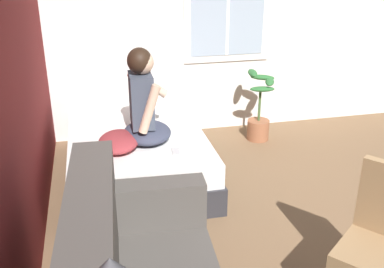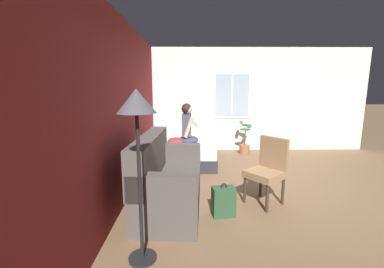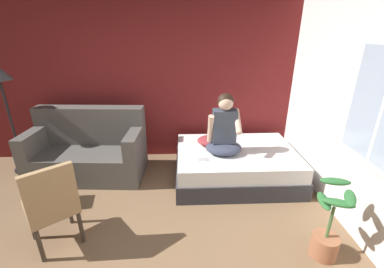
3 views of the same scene
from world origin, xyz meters
name	(u,v)px [view 1 (image 1 of 3)]	position (x,y,z in m)	size (l,w,h in m)	color
ground_plane	(368,244)	(0.00, 0.00, 0.00)	(40.00, 40.00, 0.00)	brown
wall_side_with_window	(256,18)	(2.68, 0.01, 1.35)	(0.19, 6.37, 2.70)	silver
bed	(137,155)	(1.53, 1.63, 0.24)	(1.81, 1.33, 0.48)	#2D2D33
person_seated	(144,105)	(1.31, 1.57, 0.84)	(0.53, 0.46, 0.88)	#383D51
throw_pillow	(119,142)	(1.19, 1.82, 0.55)	(0.48, 0.36, 0.14)	#993338
cell_phone	(176,152)	(1.00, 1.34, 0.48)	(0.07, 0.14, 0.01)	#B7B7BC
potted_plant	(259,116)	(2.14, 0.11, 0.30)	(0.39, 0.37, 0.85)	#995B3D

